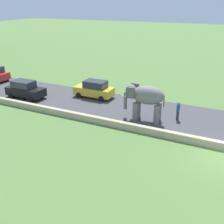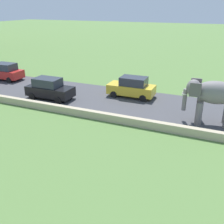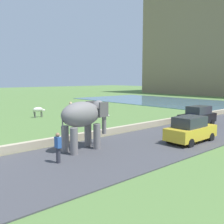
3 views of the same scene
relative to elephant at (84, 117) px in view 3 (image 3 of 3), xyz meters
name	(u,v)px [view 3 (image 3 of 3)]	position (x,y,z in m)	size (l,w,h in m)	color
road_surface	(218,127)	(1.59, 13.54, -2.01)	(7.00, 120.00, 0.06)	#424247
barrier_wall	(169,121)	(-2.21, 11.54, -1.76)	(0.40, 110.00, 0.55)	tan
lake	(166,101)	(-17.41, 31.37, -2.00)	(36.00, 18.00, 0.08)	slate
elephant	(84,117)	(0.00, 0.00, 0.00)	(1.60, 3.52, 2.99)	slate
person_beside_elephant	(58,147)	(1.21, -2.49, -1.16)	(0.36, 0.22, 1.63)	#33333D
car_yellow	(190,130)	(3.17, 6.53, -1.14)	(1.82, 4.01, 1.80)	gold
car_black	(198,116)	(0.02, 12.79, -1.14)	(1.80, 4.00, 1.80)	black
cow_black	(98,103)	(-17.00, 14.65, -1.20)	(1.42, 0.64, 1.15)	black
cow_white	(39,110)	(-14.57, 4.16, -1.20)	(0.56, 1.41, 1.15)	silver
cow_tan	(71,104)	(-18.03, 10.59, -1.20)	(1.35, 1.02, 1.15)	tan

